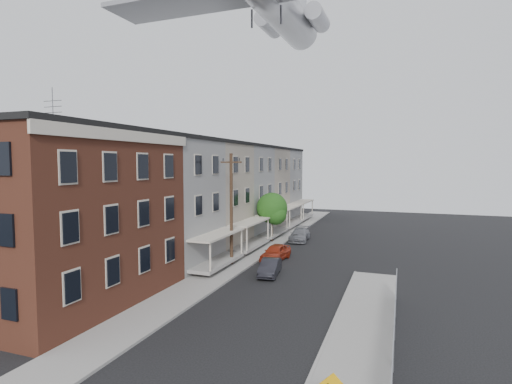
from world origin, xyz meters
TOP-DOWN VIEW (x-y plane):
  - sidewalk_left at (-5.50, 24.00)m, footprint 3.00×62.00m
  - sidewalk_right at (5.50, 6.00)m, footprint 3.00×26.00m
  - curb_left at (-4.05, 24.00)m, footprint 0.15×62.00m
  - curb_right at (4.05, 6.00)m, footprint 0.15×26.00m
  - corner_building at (-12.00, 7.00)m, footprint 10.31×12.30m
  - row_house_a at (-11.96, 16.50)m, footprint 11.98×7.00m
  - row_house_b at (-11.96, 23.50)m, footprint 11.98×7.00m
  - row_house_c at (-11.96, 30.50)m, footprint 11.98×7.00m
  - row_house_d at (-11.96, 37.50)m, footprint 11.98×7.00m
  - row_house_e at (-11.96, 44.50)m, footprint 11.98×7.00m
  - chainlink_fence at (7.00, 5.00)m, footprint 0.06×18.06m
  - utility_pole at (-5.60, 18.00)m, footprint 1.80×0.26m
  - street_tree at (-5.27, 27.92)m, footprint 3.22×3.20m
  - car_near at (-2.75, 20.82)m, footprint 1.98×4.10m
  - car_mid at (-1.80, 16.32)m, footprint 1.74×3.73m
  - car_far at (-2.89, 29.85)m, footprint 2.20×4.66m

SIDE VIEW (x-z plane):
  - sidewalk_left at x=-5.50m, z-range 0.00..0.12m
  - sidewalk_right at x=5.50m, z-range 0.00..0.12m
  - curb_left at x=-4.05m, z-range 0.00..0.14m
  - curb_right at x=4.05m, z-range 0.00..0.14m
  - car_mid at x=-1.80m, z-range 0.00..1.18m
  - car_far at x=-2.89m, z-range 0.00..1.31m
  - car_near at x=-2.75m, z-range 0.00..1.35m
  - chainlink_fence at x=7.00m, z-range 0.05..1.95m
  - street_tree at x=-5.27m, z-range 0.85..6.05m
  - utility_pole at x=-5.60m, z-range 0.17..9.17m
  - row_house_a at x=-11.96m, z-range -0.02..10.28m
  - row_house_b at x=-11.96m, z-range -0.02..10.28m
  - row_house_c at x=-11.96m, z-range -0.02..10.28m
  - row_house_d at x=-11.96m, z-range -0.02..10.28m
  - row_house_e at x=-11.96m, z-range -0.02..10.28m
  - corner_building at x=-12.00m, z-range -0.91..11.24m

